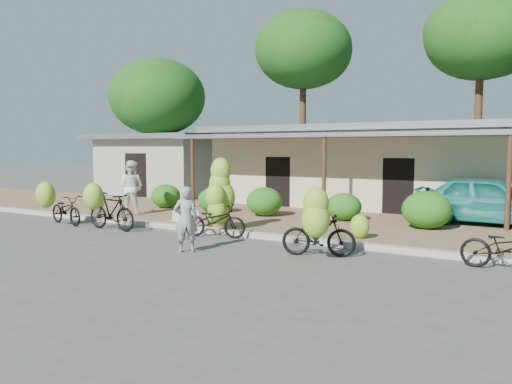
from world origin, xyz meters
TOP-DOWN VIEW (x-y plane):
  - ground at (0.00, 0.00)m, footprint 100.00×100.00m
  - sidewalk at (0.00, 5.00)m, footprint 60.00×6.00m
  - curb at (0.00, 2.00)m, footprint 60.00×0.25m
  - shop_main at (0.00, 10.93)m, footprint 13.00×8.50m
  - shop_grey at (-11.00, 10.99)m, footprint 7.00×6.00m
  - tree_back_left at (-13.69, 13.11)m, footprint 5.69×5.62m
  - tree_far_center at (-5.69, 16.11)m, footprint 5.47×5.37m
  - tree_center_right at (3.31, 16.61)m, footprint 5.32×5.21m
  - hedge_0 at (-6.28, 5.26)m, footprint 1.19×1.07m
  - hedge_1 at (-3.90, 5.10)m, footprint 1.15×1.03m
  - hedge_2 at (-1.84, 5.23)m, footprint 1.27×1.14m
  - hedge_3 at (0.92, 5.58)m, footprint 1.14×1.03m
  - hedge_4 at (3.57, 5.23)m, footprint 1.40×1.26m
  - bike_far_left at (-6.75, 0.82)m, footprint 1.89×1.41m
  - bike_left at (-4.63, 0.79)m, footprint 1.89×1.20m
  - bike_center at (-1.35, 1.75)m, footprint 1.87×1.40m
  - bike_right at (2.22, 0.50)m, footprint 1.73×1.36m
  - bike_far_right at (5.94, 1.37)m, footprint 1.83×0.75m
  - loose_banana_a at (-2.29, 2.95)m, footprint 0.47×0.40m
  - loose_banana_b at (-1.84, 2.65)m, footprint 0.49×0.42m
  - loose_banana_c at (2.42, 2.75)m, footprint 0.50×0.42m
  - sack_near at (-3.45, 2.95)m, footprint 0.92×0.82m
  - sack_far at (-3.48, 2.78)m, footprint 0.84×0.71m
  - vendor at (-0.73, -0.43)m, footprint 0.67×0.65m
  - bystander at (-6.09, 3.23)m, footprint 1.06×0.91m
  - teal_van at (5.04, 7.00)m, footprint 4.44×1.92m

SIDE VIEW (x-z plane):
  - ground at x=0.00m, z-range 0.00..0.00m
  - sidewalk at x=0.00m, z-range 0.00..0.12m
  - curb at x=0.00m, z-range 0.00..0.15m
  - sack_far at x=-3.48m, z-range 0.12..0.40m
  - sack_near at x=-3.45m, z-range 0.12..0.42m
  - loose_banana_a at x=-2.29m, z-range 0.12..0.70m
  - loose_banana_b at x=-1.84m, z-range 0.12..0.74m
  - loose_banana_c at x=2.42m, z-range 0.12..0.74m
  - bike_far_right at x=5.94m, z-range 0.00..0.94m
  - hedge_3 at x=0.92m, z-range 0.12..1.01m
  - hedge_1 at x=-3.90m, z-range 0.12..1.02m
  - hedge_0 at x=-6.28m, z-range 0.12..1.05m
  - bike_far_left at x=-6.75m, z-range -0.12..1.29m
  - hedge_2 at x=-1.84m, z-range 0.12..1.11m
  - bike_left at x=-4.63m, z-range -0.07..1.38m
  - hedge_4 at x=3.57m, z-range 0.12..1.21m
  - bike_right at x=2.22m, z-range -0.11..1.53m
  - vendor at x=-0.73m, z-range 0.00..1.55m
  - teal_van at x=5.04m, z-range 0.12..1.61m
  - bike_center at x=-1.35m, z-range -0.22..1.96m
  - bystander at x=-6.09m, z-range 0.12..2.01m
  - shop_grey at x=-11.00m, z-range 0.04..3.19m
  - shop_main at x=0.00m, z-range 0.05..3.40m
  - tree_back_left at x=-13.69m, z-range 1.70..9.39m
  - tree_center_right at x=3.31m, z-range 2.92..12.75m
  - tree_far_center at x=-5.69m, z-range 2.96..12.98m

